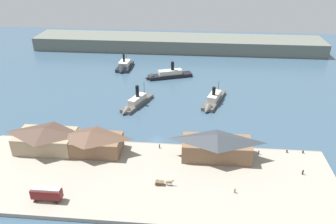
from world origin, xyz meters
name	(u,v)px	position (x,y,z in m)	size (l,w,h in m)	color
ground_plane	(156,140)	(0.00, 0.00, 0.00)	(320.00, 320.00, 0.00)	#385166
quay_promenade	(147,178)	(0.00, -22.00, 0.60)	(110.00, 36.00, 1.20)	#9E9384
seawall_edge	(155,145)	(0.00, -3.60, 0.50)	(110.00, 0.80, 1.00)	gray
ferry_shed_west_terminal	(46,138)	(-35.16, -10.21, 5.19)	(19.14, 11.48, 7.87)	#998466
ferry_shed_customs_shed	(91,142)	(-19.75, -10.62, 5.03)	(19.58, 10.26, 7.56)	brown
ferry_shed_east_terminal	(217,145)	(20.38, -9.80, 5.42)	(21.99, 10.02, 8.33)	brown
street_tram	(46,193)	(-24.93, -34.25, 3.59)	(8.10, 2.49, 4.06)	maroon
horse_cart	(164,182)	(5.23, -25.18, 2.14)	(5.38, 1.37, 1.87)	brown
pedestrian_at_waters_edge	(259,152)	(34.18, -7.19, 1.91)	(0.39, 0.39, 1.56)	#3D4C42
pedestrian_by_tram	(235,191)	(24.95, -26.66, 1.90)	(0.38, 0.38, 1.54)	#6B5B4C
pedestrian_standing_center	(159,146)	(1.86, -6.47, 1.94)	(0.40, 0.40, 1.62)	#33384C
pedestrian_near_west_shed	(303,172)	(45.60, -16.64, 2.00)	(0.43, 0.43, 1.75)	#232328
mooring_post_center_east	(303,152)	(48.61, -5.21, 1.65)	(0.44, 0.44, 0.90)	black
mooring_post_west	(287,151)	(43.49, -5.34, 1.65)	(0.44, 0.44, 0.90)	black
ferry_mid_harbor	(166,75)	(-2.56, 59.89, 1.53)	(24.50, 13.00, 9.62)	black
ferry_departing_north	(212,101)	(20.33, 31.14, 1.40)	(11.54, 23.45, 8.97)	#514C47
ferry_near_quay	(135,104)	(-12.35, 25.56, 1.45)	(12.13, 21.57, 10.10)	#514C47
ferry_moored_east	(124,67)	(-26.35, 70.00, 1.47)	(7.37, 16.90, 10.61)	#23282D
far_headland	(177,43)	(0.00, 110.00, 4.00)	(180.00, 24.00, 8.00)	#60665B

